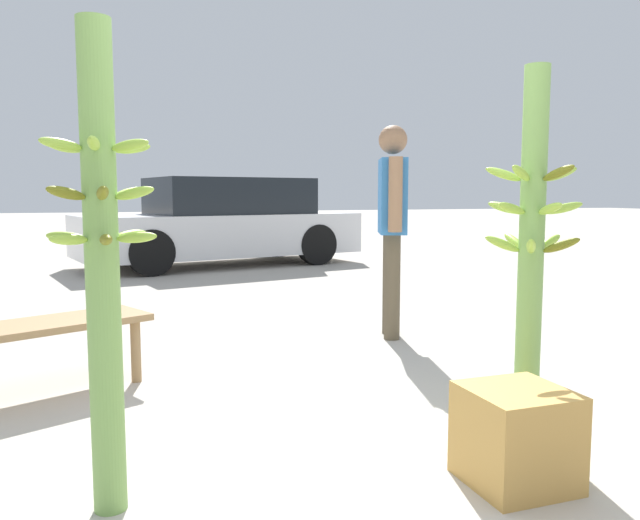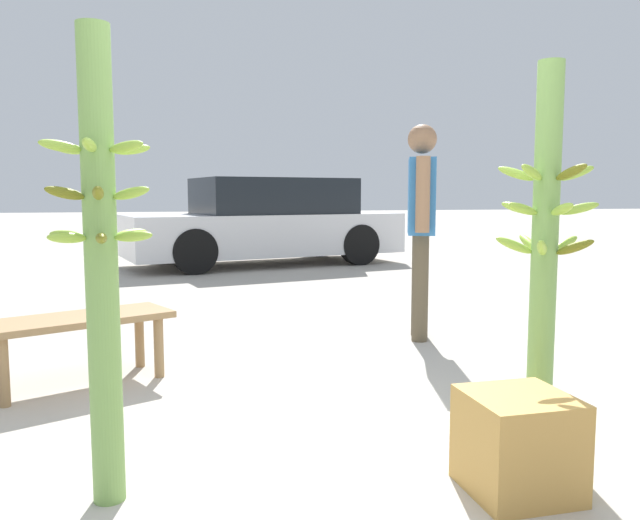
{
  "view_description": "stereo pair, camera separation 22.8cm",
  "coord_description": "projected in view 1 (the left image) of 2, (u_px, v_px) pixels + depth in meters",
  "views": [
    {
      "loc": [
        -0.92,
        -2.24,
        1.14
      ],
      "look_at": [
        -0.1,
        0.12,
        0.88
      ],
      "focal_mm": 35.0,
      "sensor_mm": 36.0,
      "label": 1
    },
    {
      "loc": [
        -0.71,
        -2.31,
        1.14
      ],
      "look_at": [
        -0.1,
        0.12,
        0.88
      ],
      "focal_mm": 35.0,
      "sensor_mm": 36.0,
      "label": 2
    }
  ],
  "objects": [
    {
      "name": "parked_car",
      "position": [
        223.0,
        223.0,
        10.07
      ],
      "size": [
        4.65,
        2.61,
        1.4
      ],
      "rotation": [
        0.0,
        0.0,
        1.79
      ],
      "color": "silver",
      "rests_on": "ground_plane"
    },
    {
      "name": "banana_stalk_center",
      "position": [
        531.0,
        248.0,
        2.87
      ],
      "size": [
        0.45,
        0.45,
        1.72
      ],
      "color": "#7AA851",
      "rests_on": "ground_plane"
    },
    {
      "name": "ground_plane",
      "position": [
        353.0,
        477.0,
        2.53
      ],
      "size": [
        80.0,
        80.0,
        0.0
      ],
      "primitive_type": "plane",
      "color": "#B2AA9E"
    },
    {
      "name": "vendor_person",
      "position": [
        392.0,
        213.0,
        4.93
      ],
      "size": [
        0.35,
        0.65,
        1.68
      ],
      "rotation": [
        0.0,
        0.0,
        1.2
      ],
      "color": "brown",
      "rests_on": "ground_plane"
    },
    {
      "name": "banana_stalk_left",
      "position": [
        102.0,
        263.0,
        2.18
      ],
      "size": [
        0.38,
        0.4,
        1.73
      ],
      "color": "#7AA851",
      "rests_on": "ground_plane"
    },
    {
      "name": "produce_crate",
      "position": [
        516.0,
        437.0,
        2.45
      ],
      "size": [
        0.38,
        0.38,
        0.38
      ],
      "color": "#C69347",
      "rests_on": "ground_plane"
    },
    {
      "name": "market_bench",
      "position": [
        51.0,
        332.0,
        3.58
      ],
      "size": [
        1.16,
        0.83,
        0.42
      ],
      "rotation": [
        0.0,
        0.0,
        0.42
      ],
      "color": "#99754C",
      "rests_on": "ground_plane"
    }
  ]
}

